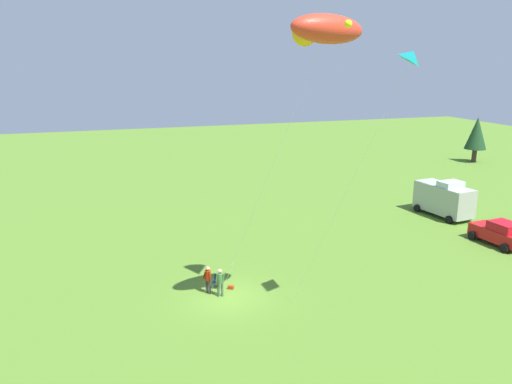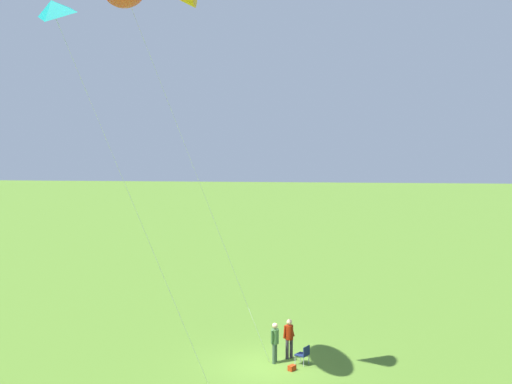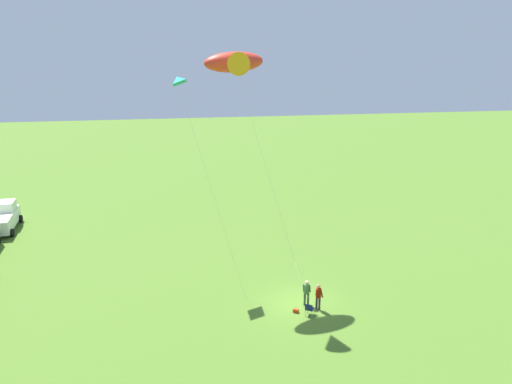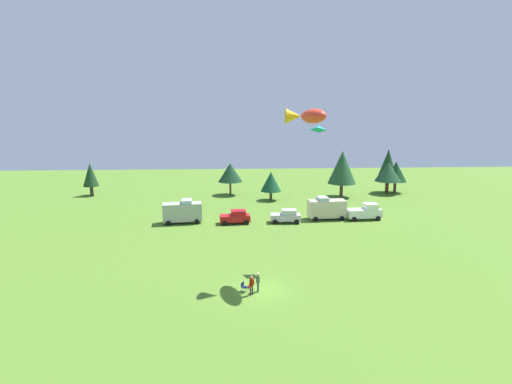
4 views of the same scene
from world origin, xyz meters
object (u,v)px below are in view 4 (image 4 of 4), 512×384
Objects in this scene: person_spectator at (251,284)px; backpack_on_grass at (249,286)px; truck_white_pickup at (365,212)px; car_red_sedan at (236,217)px; kite_large_fish at (308,116)px; person_kite_flyer at (258,281)px; folding_chair at (244,286)px; van_camper_beige at (327,208)px; van_motorhome_grey at (183,211)px; car_silver_compact at (286,216)px; kite_delta_teal at (319,128)px.

person_spectator is 1.73m from backpack_on_grass.
backpack_on_grass is at bearing -132.84° from truck_white_pickup.
car_red_sedan is 0.84× the size of truck_white_pickup.
kite_large_fish is (5.51, 3.02, 14.83)m from backpack_on_grass.
person_kite_flyer is 29.05m from truck_white_pickup.
van_camper_beige is (12.81, 23.78, 1.16)m from folding_chair.
van_motorhome_grey is 1.31× the size of car_silver_compact.
backpack_on_grass is 0.06× the size of van_motorhome_grey.
backpack_on_grass is at bearing -102.50° from car_silver_compact.
car_red_sedan is at bearing 145.75° from person_spectator.
person_spectator is at bearing -101.18° from car_silver_compact.
car_silver_compact is 0.27× the size of kite_large_fish.
van_motorhome_grey is 27.23m from kite_large_fish.
kite_delta_teal is (7.28, 6.69, 13.61)m from backpack_on_grass.
folding_chair is at bearing -171.12° from person_kite_flyer.
kite_delta_teal is (8.27, -14.73, 12.77)m from car_red_sedan.
person_kite_flyer is 0.85m from person_spectator.
backpack_on_grass is at bearing -75.79° from van_motorhome_grey.
kite_large_fish is at bearing -126.78° from truck_white_pickup.
car_silver_compact reaches higher than folding_chair.
van_motorhome_grey is 25.22m from kite_delta_teal.
backpack_on_grass is at bearing -151.25° from kite_large_fish.
van_motorhome_grey is at bearing 162.91° from person_spectator.
person_kite_flyer is at bearing -140.79° from kite_large_fish.
folding_chair is at bearing -123.90° from backpack_on_grass.
car_silver_compact is at bearing 94.23° from kite_delta_teal.
kite_delta_teal is at bearing 64.30° from kite_large_fish.
person_spectator is 15.58m from kite_large_fish.
folding_chair is 23.19m from car_silver_compact.
person_kite_flyer is 0.34× the size of truck_white_pickup.
car_red_sedan is (-0.51, 22.14, 0.46)m from folding_chair.
person_spectator is at bearing -130.88° from truck_white_pickup.
car_red_sedan is at bearing 3.84° from van_camper_beige.
backpack_on_grass is 26.19m from van_camper_beige.
person_spectator is 0.40× the size of car_silver_compact.
car_silver_compact is at bearing -179.06° from truck_white_pickup.
van_motorhome_grey reaches higher than backpack_on_grass.
van_motorhome_grey is (-8.63, 23.69, 0.62)m from person_spectator.
backpack_on_grass is 21.46m from car_red_sedan.
person_spectator is 16.69m from kite_delta_teal.
person_kite_flyer is 1.35m from folding_chair.
truck_white_pickup is (17.88, 22.59, 0.99)m from backpack_on_grass.
car_silver_compact is at bearing 91.59° from person_kite_flyer.
person_spectator is 0.34× the size of truck_white_pickup.
folding_chair is 0.19× the size of car_silver_compact.
folding_chair is 1.11m from person_spectator.
backpack_on_grass is 0.02× the size of kite_delta_teal.
kite_delta_teal is (7.76, 7.42, 13.24)m from folding_chair.
kite_large_fish is (6.51, -18.40, 14.00)m from car_red_sedan.
kite_large_fish is at bearing 92.82° from person_spectator.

